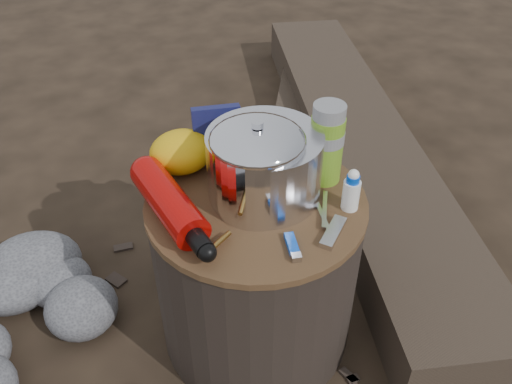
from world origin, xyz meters
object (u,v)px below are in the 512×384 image
object	(u,v)px
log_main	(357,144)
fuel_bottle	(169,202)
travel_mug	(276,139)
stump	(256,271)
camping_pot	(257,166)
thermos	(326,144)

from	to	relation	value
log_main	fuel_bottle	distance (m)	1.09
travel_mug	stump	bearing A→B (deg)	-126.85
log_main	travel_mug	xyz separation A→B (m)	(-0.53, -0.48, 0.43)
fuel_bottle	camping_pot	bearing A→B (deg)	-17.11
fuel_bottle	thermos	xyz separation A→B (m)	(0.37, 0.01, 0.06)
thermos	travel_mug	bearing A→B (deg)	127.89
stump	log_main	distance (m)	0.88
stump	travel_mug	bearing A→B (deg)	53.15
travel_mug	fuel_bottle	bearing A→B (deg)	-157.99
travel_mug	thermos	bearing A→B (deg)	-52.11
thermos	stump	bearing A→B (deg)	-171.74
stump	camping_pot	size ratio (longest dim) A/B	2.52
stump	thermos	bearing A→B (deg)	8.26
thermos	travel_mug	size ratio (longest dim) A/B	1.54
camping_pot	fuel_bottle	bearing A→B (deg)	174.53
thermos	log_main	bearing A→B (deg)	52.65
camping_pot	log_main	bearing A→B (deg)	44.72
camping_pot	stump	bearing A→B (deg)	101.32
stump	log_main	xyz separation A→B (m)	(0.62, 0.61, -0.14)
camping_pot	fuel_bottle	size ratio (longest dim) A/B	0.61
log_main	thermos	size ratio (longest dim) A/B	10.59
camping_pot	travel_mug	world-z (taller)	camping_pot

